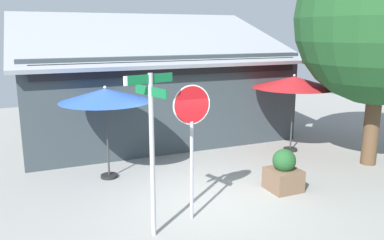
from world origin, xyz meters
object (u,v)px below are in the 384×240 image
(street_sign_post, at_px, (152,139))
(patio_umbrella_royal_blue_left, at_px, (105,96))
(stop_sign, at_px, (192,127))
(patio_umbrella_crimson_center, at_px, (294,83))
(sidewalk_planter, at_px, (284,172))

(street_sign_post, xyz_separation_m, patio_umbrella_royal_blue_left, (-0.16, 3.36, 0.29))
(stop_sign, distance_m, patio_umbrella_crimson_center, 5.74)
(patio_umbrella_crimson_center, bearing_deg, patio_umbrella_royal_blue_left, -179.07)
(stop_sign, height_order, patio_umbrella_crimson_center, stop_sign)
(stop_sign, xyz_separation_m, sidewalk_planter, (2.64, 0.50, -1.50))
(stop_sign, distance_m, patio_umbrella_royal_blue_left, 3.22)
(sidewalk_planter, bearing_deg, patio_umbrella_crimson_center, 50.08)
(street_sign_post, bearing_deg, patio_umbrella_royal_blue_left, 92.74)
(street_sign_post, xyz_separation_m, sidewalk_planter, (3.58, 0.85, -1.46))
(patio_umbrella_royal_blue_left, distance_m, patio_umbrella_crimson_center, 5.92)
(patio_umbrella_crimson_center, height_order, sidewalk_planter, patio_umbrella_crimson_center)
(street_sign_post, bearing_deg, stop_sign, 20.53)
(street_sign_post, height_order, sidewalk_planter, street_sign_post)
(stop_sign, bearing_deg, patio_umbrella_royal_blue_left, 110.01)
(street_sign_post, xyz_separation_m, patio_umbrella_crimson_center, (5.76, 3.46, 0.32))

